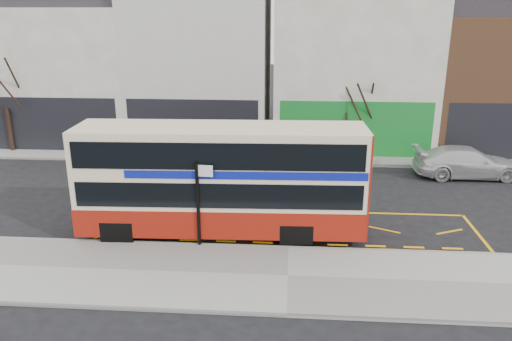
# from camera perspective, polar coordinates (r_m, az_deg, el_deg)

# --- Properties ---
(ground) EXTENTS (120.00, 120.00, 0.00)m
(ground) POSITION_cam_1_polar(r_m,az_deg,el_deg) (17.77, 3.73, -8.59)
(ground) COLOR black
(ground) RESTS_ON ground
(pavement) EXTENTS (40.00, 4.00, 0.15)m
(pavement) POSITION_cam_1_polar(r_m,az_deg,el_deg) (15.71, 3.64, -12.10)
(pavement) COLOR #9E9C95
(pavement) RESTS_ON ground
(kerb) EXTENTS (40.00, 0.15, 0.15)m
(kerb) POSITION_cam_1_polar(r_m,az_deg,el_deg) (17.41, 3.72, -8.92)
(kerb) COLOR gray
(kerb) RESTS_ON ground
(far_pavement) EXTENTS (50.00, 3.00, 0.15)m
(far_pavement) POSITION_cam_1_polar(r_m,az_deg,el_deg) (28.03, 3.97, 1.66)
(far_pavement) COLOR #9E9C95
(far_pavement) RESTS_ON ground
(road_markings) EXTENTS (14.00, 3.40, 0.01)m
(road_markings) POSITION_cam_1_polar(r_m,az_deg,el_deg) (19.22, 3.78, -6.44)
(road_markings) COLOR #FDB10D
(road_markings) RESTS_ON ground
(terrace_far_left) EXTENTS (8.00, 8.01, 10.80)m
(terrace_far_left) POSITION_cam_1_polar(r_m,az_deg,el_deg) (33.85, -19.82, 11.70)
(terrace_far_left) COLOR white
(terrace_far_left) RESTS_ON ground
(terrace_left) EXTENTS (8.00, 8.01, 11.80)m
(terrace_left) POSITION_cam_1_polar(r_m,az_deg,el_deg) (31.48, -6.10, 13.14)
(terrace_left) COLOR beige
(terrace_left) RESTS_ON ground
(terrace_green_shop) EXTENTS (9.00, 8.01, 11.30)m
(terrace_green_shop) POSITION_cam_1_polar(r_m,az_deg,el_deg) (31.21, 10.81, 12.43)
(terrace_green_shop) COLOR white
(terrace_green_shop) RESTS_ON ground
(terrace_right) EXTENTS (9.00, 8.01, 10.30)m
(terrace_right) POSITION_cam_1_polar(r_m,az_deg,el_deg) (33.48, 26.50, 10.40)
(terrace_right) COLOR brown
(terrace_right) RESTS_ON ground
(double_decker_bus) EXTENTS (10.26, 2.69, 4.07)m
(double_decker_bus) POSITION_cam_1_polar(r_m,az_deg,el_deg) (17.87, -3.86, -1.00)
(double_decker_bus) COLOR beige
(double_decker_bus) RESTS_ON ground
(bus_stop_post) EXTENTS (0.74, 0.16, 3.00)m
(bus_stop_post) POSITION_cam_1_polar(r_m,az_deg,el_deg) (16.89, -6.46, -2.90)
(bus_stop_post) COLOR black
(bus_stop_post) RESTS_ON pavement
(car_silver) EXTENTS (4.69, 2.68, 1.50)m
(car_silver) POSITION_cam_1_polar(r_m,az_deg,el_deg) (27.27, -10.33, 2.43)
(car_silver) COLOR #9C9CA0
(car_silver) RESTS_ON ground
(car_grey) EXTENTS (4.14, 1.59, 1.35)m
(car_grey) POSITION_cam_1_polar(r_m,az_deg,el_deg) (26.56, 1.47, 2.12)
(car_grey) COLOR #3B3F43
(car_grey) RESTS_ON ground
(car_white) EXTENTS (5.18, 2.22, 1.49)m
(car_white) POSITION_cam_1_polar(r_m,az_deg,el_deg) (26.67, 22.99, 0.88)
(car_white) COLOR silver
(car_white) RESTS_ON ground
(street_tree_left) EXTENTS (3.25, 3.25, 7.01)m
(street_tree_left) POSITION_cam_1_polar(r_m,az_deg,el_deg) (31.39, -27.19, 10.30)
(street_tree_left) COLOR black
(street_tree_left) RESTS_ON ground
(street_tree_right) EXTENTS (2.51, 2.51, 5.43)m
(street_tree_right) POSITION_cam_1_polar(r_m,az_deg,el_deg) (27.80, 11.70, 8.86)
(street_tree_right) COLOR black
(street_tree_right) RESTS_ON ground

